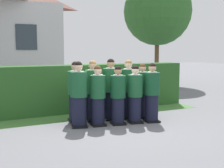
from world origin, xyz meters
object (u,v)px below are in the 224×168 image
(student_rear_row_1, at_px, (93,92))
(student_rear_row_2, at_px, (111,91))
(student_front_row_3, at_px, (135,96))
(student_rear_row_0, at_px, (76,93))
(student_front_row_2, at_px, (118,97))
(student_front_row_1, at_px, (98,97))
(student_front_row_4, at_px, (152,94))
(student_rear_row_4, at_px, (142,92))
(student_rear_row_3, at_px, (128,91))
(student_front_row_0, at_px, (79,96))

(student_rear_row_1, height_order, student_rear_row_2, student_rear_row_2)
(student_front_row_3, bearing_deg, student_rear_row_0, 149.06)
(student_front_row_2, distance_m, student_rear_row_0, 1.20)
(student_front_row_1, bearing_deg, student_rear_row_1, 81.01)
(student_front_row_2, distance_m, student_rear_row_2, 0.60)
(student_front_row_4, bearing_deg, student_rear_row_4, 86.74)
(student_rear_row_3, bearing_deg, student_front_row_4, -58.60)
(student_front_row_2, distance_m, student_rear_row_4, 1.07)
(student_front_row_2, height_order, student_rear_row_1, student_rear_row_1)
(student_front_row_1, relative_size, student_rear_row_2, 0.91)
(student_front_row_2, height_order, student_rear_row_0, student_rear_row_0)
(student_front_row_1, height_order, student_rear_row_1, student_rear_row_1)
(student_rear_row_1, height_order, student_rear_row_3, student_rear_row_3)
(student_front_row_0, height_order, student_front_row_2, student_front_row_0)
(student_front_row_3, xyz_separation_m, student_rear_row_3, (0.09, 0.53, 0.07))
(student_front_row_4, distance_m, student_rear_row_0, 2.11)
(student_rear_row_0, relative_size, student_rear_row_3, 0.98)
(student_rear_row_2, xyz_separation_m, student_rear_row_4, (0.93, -0.21, -0.07))
(student_front_row_3, height_order, student_rear_row_3, student_rear_row_3)
(student_rear_row_0, xyz_separation_m, student_rear_row_2, (0.99, -0.20, 0.03))
(student_rear_row_0, bearing_deg, student_rear_row_2, -11.23)
(student_front_row_3, relative_size, student_rear_row_4, 0.98)
(student_front_row_0, height_order, student_rear_row_2, student_rear_row_2)
(student_rear_row_0, height_order, student_rear_row_1, student_rear_row_1)
(student_front_row_1, xyz_separation_m, student_rear_row_2, (0.61, 0.46, 0.08))
(student_front_row_4, relative_size, student_rear_row_2, 0.94)
(student_front_row_0, xyz_separation_m, student_front_row_4, (2.00, -0.38, -0.03))
(student_front_row_1, height_order, student_rear_row_0, student_rear_row_0)
(student_rear_row_0, relative_size, student_rear_row_4, 1.05)
(student_rear_row_0, bearing_deg, student_front_row_3, -30.94)
(student_rear_row_0, distance_m, student_rear_row_3, 1.53)
(student_rear_row_0, distance_m, student_rear_row_1, 0.48)
(student_front_row_0, distance_m, student_front_row_1, 0.51)
(student_rear_row_2, relative_size, student_rear_row_4, 1.09)
(student_front_row_1, height_order, student_front_row_4, student_front_row_4)
(student_front_row_1, distance_m, student_rear_row_1, 0.54)
(student_front_row_1, xyz_separation_m, student_front_row_2, (0.53, -0.12, -0.01))
(student_front_row_1, distance_m, student_rear_row_4, 1.56)
(student_front_row_4, xyz_separation_m, student_rear_row_3, (-0.39, 0.64, 0.04))
(student_front_row_0, height_order, student_rear_row_3, student_rear_row_3)
(student_rear_row_2, bearing_deg, student_rear_row_3, -12.51)
(student_front_row_0, height_order, student_front_row_4, student_front_row_0)
(student_rear_row_3, bearing_deg, student_front_row_2, -140.92)
(student_front_row_1, height_order, student_rear_row_2, student_rear_row_2)
(student_rear_row_2, xyz_separation_m, student_rear_row_3, (0.51, -0.11, -0.02))
(student_rear_row_1, bearing_deg, student_front_row_4, -29.96)
(student_rear_row_1, bearing_deg, student_front_row_2, -55.62)
(student_front_row_0, relative_size, student_front_row_3, 1.08)
(student_rear_row_1, relative_size, student_rear_row_4, 1.07)
(student_front_row_0, relative_size, student_front_row_4, 1.04)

